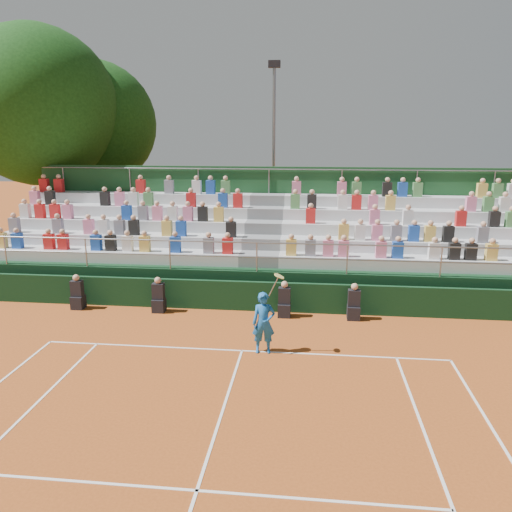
# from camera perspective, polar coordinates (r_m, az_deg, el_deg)

# --- Properties ---
(ground) EXTENTS (90.00, 90.00, 0.00)m
(ground) POSITION_cam_1_polar(r_m,az_deg,el_deg) (13.80, -1.61, -10.79)
(ground) COLOR #A94E1C
(ground) RESTS_ON ground
(courtside_wall) EXTENTS (20.00, 0.15, 1.00)m
(courtside_wall) POSITION_cam_1_polar(r_m,az_deg,el_deg) (16.57, -0.11, -4.62)
(courtside_wall) COLOR black
(courtside_wall) RESTS_ON ground
(line_officials) EXTENTS (9.54, 0.40, 1.19)m
(line_officials) POSITION_cam_1_polar(r_m,az_deg,el_deg) (16.33, -4.59, -5.03)
(line_officials) COLOR black
(line_officials) RESTS_ON ground
(grandstand) EXTENTS (20.00, 5.20, 4.40)m
(grandstand) POSITION_cam_1_polar(r_m,az_deg,el_deg) (19.50, 0.94, 0.02)
(grandstand) COLOR black
(grandstand) RESTS_ON ground
(tennis_player) EXTENTS (0.86, 0.47, 2.22)m
(tennis_player) POSITION_cam_1_polar(r_m,az_deg,el_deg) (13.40, 0.89, -7.63)
(tennis_player) COLOR #165DAB
(tennis_player) RESTS_ON ground
(tree_west) EXTENTS (7.35, 7.35, 10.64)m
(tree_west) POSITION_cam_1_polar(r_m,az_deg,el_deg) (26.42, -23.71, 15.36)
(tree_west) COLOR #332012
(tree_west) RESTS_ON ground
(tree_east) EXTENTS (6.50, 6.50, 9.47)m
(tree_east) POSITION_cam_1_polar(r_m,az_deg,el_deg) (28.37, -18.08, 14.13)
(tree_east) COLOR #332012
(tree_east) RESTS_ON ground
(floodlight_mast) EXTENTS (0.60, 0.25, 9.24)m
(floodlight_mast) POSITION_cam_1_polar(r_m,az_deg,el_deg) (26.20, 2.04, 12.91)
(floodlight_mast) COLOR gray
(floodlight_mast) RESTS_ON ground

